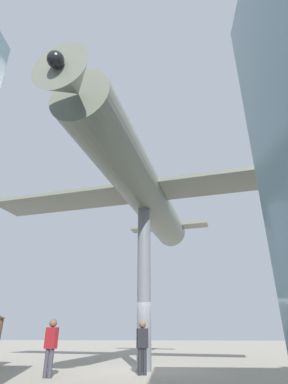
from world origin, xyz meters
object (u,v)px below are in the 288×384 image
object	(u,v)px
visitor_person	(51,343)
support_pylon_central	(144,282)
visitor_second	(142,343)
suspended_airplane	(143,190)

from	to	relation	value
visitor_person	support_pylon_central	bearing A→B (deg)	48.64
support_pylon_central	visitor_second	distance (m)	2.56
support_pylon_central	visitor_person	xyz separation A→B (m)	(3.07, 2.06, -2.28)
support_pylon_central	suspended_airplane	distance (m)	4.31
support_pylon_central	suspended_airplane	size ratio (longest dim) A/B	0.41
support_pylon_central	suspended_airplane	world-z (taller)	suspended_airplane
support_pylon_central	visitor_person	distance (m)	4.34
visitor_second	support_pylon_central	bearing A→B (deg)	-107.26
support_pylon_central	suspended_airplane	bearing A→B (deg)	78.78
visitor_person	visitor_second	size ratio (longest dim) A/B	1.02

